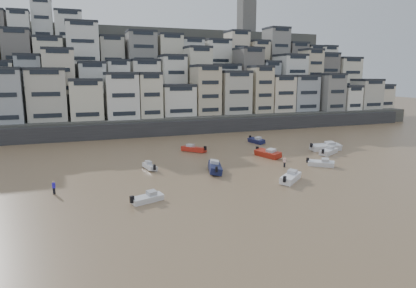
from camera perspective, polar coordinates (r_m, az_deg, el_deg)
name	(u,v)px	position (r m, az deg, el deg)	size (l,w,h in m)	color
ground	(286,256)	(32.90, 11.95, -16.52)	(400.00, 400.00, 0.00)	#8F6F4D
harbor_wall	(181,128)	(94.17, -4.21, 2.53)	(140.00, 3.00, 3.50)	#38383A
hillside	(161,80)	(133.00, -7.21, 9.68)	(141.04, 66.00, 50.00)	#4C4C47
boat_a	(291,176)	(53.92, 12.60, -4.85)	(5.59, 1.83, 1.52)	white
boat_b	(321,163)	(64.06, 17.00, -2.74)	(4.59, 1.50, 1.25)	silver
boat_c	(215,167)	(57.70, 1.07, -3.50)	(6.16, 2.02, 1.68)	#151A42
boat_d	(329,150)	(74.11, 18.07, -0.93)	(5.57, 1.82, 1.52)	silver
boat_e	(268,153)	(68.88, 9.18, -1.33)	(6.03, 1.97, 1.65)	maroon
boat_f	(150,166)	(60.07, -8.96, -3.33)	(4.15, 1.36, 1.13)	silver
boat_g	(326,146)	(77.46, 17.66, -0.30)	(6.79, 2.22, 1.85)	silver
boat_h	(194,148)	(72.90, -2.21, -0.60)	(5.49, 1.80, 1.50)	#B22215
boat_i	(256,140)	(82.70, 7.44, 0.62)	(5.12, 1.68, 1.40)	#151942
boat_j	(147,197)	(44.89, -9.30, -8.12)	(4.29, 1.40, 1.17)	silver
person_blue	(54,188)	(50.97, -22.63, -6.20)	(0.44, 0.44, 1.74)	#2A1CD7
person_pink	(285,162)	(61.86, 11.70, -2.73)	(0.44, 0.44, 1.74)	beige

